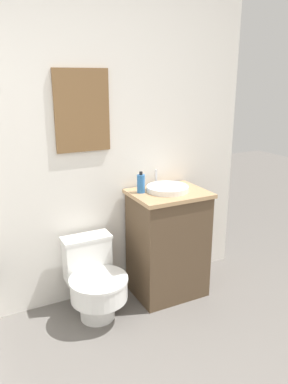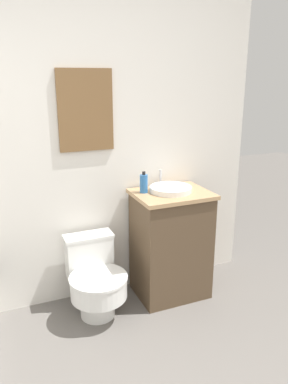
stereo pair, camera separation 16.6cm
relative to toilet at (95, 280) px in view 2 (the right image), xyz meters
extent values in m
cube|color=white|center=(-0.22, 0.30, 0.97)|extent=(3.30, 0.05, 2.50)
cube|color=brown|center=(0.05, 0.27, 1.20)|extent=(0.40, 0.02, 0.58)
cube|color=silver|center=(0.05, 0.26, 1.20)|extent=(0.37, 0.01, 0.55)
cylinder|color=white|center=(0.00, -0.04, -0.18)|extent=(0.25, 0.25, 0.19)
cylinder|color=white|center=(0.00, -0.09, -0.02)|extent=(0.41, 0.41, 0.14)
cylinder|color=white|center=(0.00, -0.09, 0.06)|extent=(0.42, 0.42, 0.02)
cube|color=white|center=(0.00, 0.15, 0.12)|extent=(0.35, 0.16, 0.32)
cube|color=white|center=(0.00, 0.15, 0.29)|extent=(0.36, 0.16, 0.02)
cube|color=brown|center=(0.63, 0.03, 0.14)|extent=(0.55, 0.43, 0.83)
cube|color=tan|center=(0.63, 0.03, 0.57)|extent=(0.58, 0.46, 0.03)
cylinder|color=white|center=(0.63, 0.05, 0.61)|extent=(0.32, 0.32, 0.04)
cylinder|color=silver|center=(0.63, 0.24, 0.65)|extent=(0.02, 0.02, 0.13)
cylinder|color=#2D6BB2|center=(0.44, 0.11, 0.66)|extent=(0.06, 0.06, 0.14)
cylinder|color=black|center=(0.44, 0.11, 0.74)|extent=(0.02, 0.02, 0.02)
camera|label=1|loc=(-0.77, -2.32, 1.42)|focal=35.00mm
camera|label=2|loc=(-0.62, -2.39, 1.42)|focal=35.00mm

